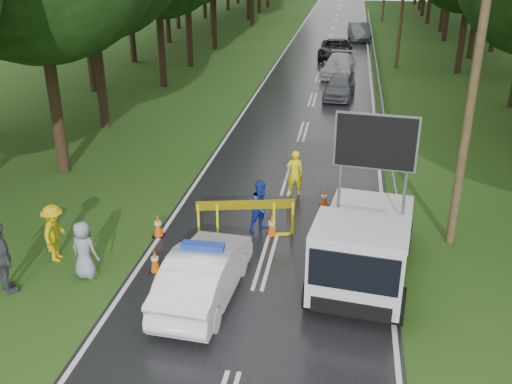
% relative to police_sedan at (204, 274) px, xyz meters
% --- Properties ---
extents(ground, '(160.00, 160.00, 0.00)m').
position_rel_police_sedan_xyz_m(ground, '(1.23, 1.96, -0.69)').
color(ground, '#214513').
rests_on(ground, ground).
extents(road, '(7.00, 140.00, 0.02)m').
position_rel_police_sedan_xyz_m(road, '(1.23, 31.96, -0.68)').
color(road, black).
rests_on(road, ground).
extents(guardrail, '(0.12, 60.06, 0.70)m').
position_rel_police_sedan_xyz_m(guardrail, '(4.93, 31.63, -0.15)').
color(guardrail, gray).
rests_on(guardrail, ground).
extents(utility_pole_near, '(1.40, 0.24, 10.00)m').
position_rel_police_sedan_xyz_m(utility_pole_near, '(6.43, 3.96, 4.37)').
color(utility_pole_near, '#402F1D').
rests_on(utility_pole_near, ground).
extents(police_sedan, '(1.73, 4.27, 1.52)m').
position_rel_police_sedan_xyz_m(police_sedan, '(0.00, 0.00, 0.00)').
color(police_sedan, white).
rests_on(police_sedan, ground).
extents(work_truck, '(2.87, 5.39, 4.11)m').
position_rel_police_sedan_xyz_m(work_truck, '(3.82, 1.31, 0.42)').
color(work_truck, gray).
rests_on(work_truck, ground).
extents(barrier, '(2.85, 0.71, 1.20)m').
position_rel_police_sedan_xyz_m(barrier, '(0.43, 3.31, 0.21)').
color(barrier, yellow).
rests_on(barrier, ground).
extents(officer, '(0.67, 0.52, 1.63)m').
position_rel_police_sedan_xyz_m(officer, '(1.55, 6.67, 0.12)').
color(officer, yellow).
rests_on(officer, ground).
extents(civilian, '(1.00, 0.99, 1.63)m').
position_rel_police_sedan_xyz_m(civilian, '(0.83, 3.82, 0.12)').
color(civilian, '#1932A5').
rests_on(civilian, ground).
extents(bystander_left, '(0.73, 1.13, 1.65)m').
position_rel_police_sedan_xyz_m(bystander_left, '(-4.50, 1.16, 0.13)').
color(bystander_left, gold).
rests_on(bystander_left, ground).
extents(bystander_mid, '(1.19, 1.10, 1.96)m').
position_rel_police_sedan_xyz_m(bystander_mid, '(-4.99, -0.54, 0.29)').
color(bystander_mid, '#404148').
rests_on(bystander_mid, ground).
extents(bystander_right, '(0.87, 0.68, 1.59)m').
position_rel_police_sedan_xyz_m(bystander_right, '(-3.32, 0.46, 0.10)').
color(bystander_right, gray).
rests_on(bystander_right, ground).
extents(queue_car_first, '(1.90, 4.01, 1.33)m').
position_rel_police_sedan_xyz_m(queue_car_first, '(2.69, 20.63, -0.03)').
color(queue_car_first, '#404248').
rests_on(queue_car_first, ground).
extents(queue_car_second, '(2.39, 4.88, 1.37)m').
position_rel_police_sedan_xyz_m(queue_car_second, '(2.46, 26.63, -0.01)').
color(queue_car_second, gray).
rests_on(queue_car_second, ground).
extents(queue_car_third, '(2.50, 5.22, 1.44)m').
position_rel_police_sedan_xyz_m(queue_car_third, '(2.03, 32.63, 0.03)').
color(queue_car_third, black).
rests_on(queue_car_third, ground).
extents(queue_car_fourth, '(2.18, 4.83, 1.54)m').
position_rel_police_sedan_xyz_m(queue_car_fourth, '(3.83, 41.98, 0.08)').
color(queue_car_fourth, '#393B3F').
rests_on(queue_car_fourth, ground).
extents(cone_near_left, '(0.32, 0.32, 0.68)m').
position_rel_police_sedan_xyz_m(cone_near_left, '(-1.60, 0.96, -0.36)').
color(cone_near_left, black).
rests_on(cone_near_left, ground).
extents(cone_center, '(0.33, 0.33, 0.70)m').
position_rel_police_sedan_xyz_m(cone_center, '(1.19, 3.51, -0.35)').
color(cone_center, black).
rests_on(cone_center, ground).
extents(cone_far, '(0.31, 0.31, 0.66)m').
position_rel_police_sedan_xyz_m(cone_far, '(2.63, 5.81, -0.38)').
color(cone_far, black).
rests_on(cone_far, ground).
extents(cone_left_mid, '(0.34, 0.34, 0.73)m').
position_rel_police_sedan_xyz_m(cone_left_mid, '(-2.17, 2.93, -0.34)').
color(cone_left_mid, black).
rests_on(cone_left_mid, ground).
extents(cone_right, '(0.31, 0.31, 0.67)m').
position_rel_police_sedan_xyz_m(cone_right, '(4.08, 3.46, -0.37)').
color(cone_right, black).
rests_on(cone_right, ground).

